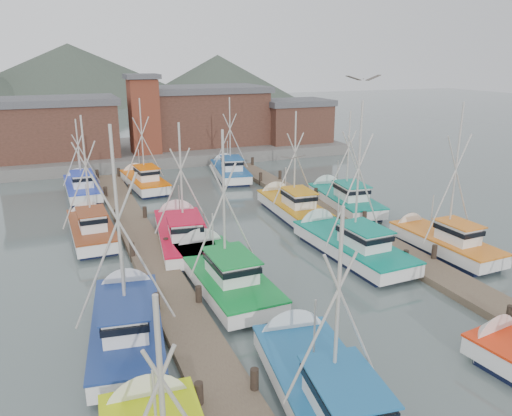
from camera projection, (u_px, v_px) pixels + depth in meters
name	position (u px, v px, depth m)	size (l,w,h in m)	color
ground	(293.00, 273.00, 27.71)	(260.00, 260.00, 0.00)	#4F5F5D
dock_left	(153.00, 262.00, 28.69)	(2.30, 46.00, 1.50)	brown
dock_right	(360.00, 231.00, 33.77)	(2.30, 46.00, 1.50)	brown
quay	(157.00, 151.00, 60.28)	(44.00, 16.00, 1.20)	gray
shed_left	(57.00, 127.00, 53.43)	(12.72, 8.48, 6.20)	brown
shed_center	(204.00, 115.00, 61.27)	(14.84, 9.54, 6.90)	brown
shed_right	(295.00, 120.00, 62.86)	(8.48, 6.36, 5.20)	brown
lookout_tower	(144.00, 114.00, 54.57)	(3.60, 3.60, 8.50)	brown
distant_hills	(43.00, 102.00, 131.58)	(175.00, 140.00, 42.00)	#424D40
boat_0	(324.00, 390.00, 16.94)	(4.24, 9.92, 8.30)	black
boat_4	(220.00, 272.00, 26.26)	(3.74, 9.87, 9.15)	black
boat_5	(347.00, 243.00, 30.22)	(4.06, 9.71, 10.11)	black
boat_6	(127.00, 322.00, 21.28)	(4.00, 9.21, 9.93)	black
boat_7	(439.00, 241.00, 30.65)	(3.84, 8.08, 9.75)	black
boat_8	(182.00, 233.00, 32.06)	(4.24, 9.96, 8.70)	black
boat_9	(290.00, 206.00, 37.92)	(3.47, 9.00, 8.58)	black
boat_10	(91.00, 228.00, 32.96)	(3.57, 8.31, 8.78)	black
boat_11	(342.00, 198.00, 39.84)	(3.86, 9.40, 8.48)	black
boat_12	(143.00, 181.00, 45.54)	(3.50, 8.64, 8.79)	black
boat_13	(229.00, 170.00, 49.66)	(4.14, 9.22, 8.61)	black
boat_14	(82.00, 187.00, 43.35)	(3.06, 8.47, 7.28)	black
gull_near	(364.00, 79.00, 16.98)	(1.54, 0.66, 0.24)	gray
gull_far	(293.00, 158.00, 29.38)	(1.55, 0.66, 0.24)	gray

